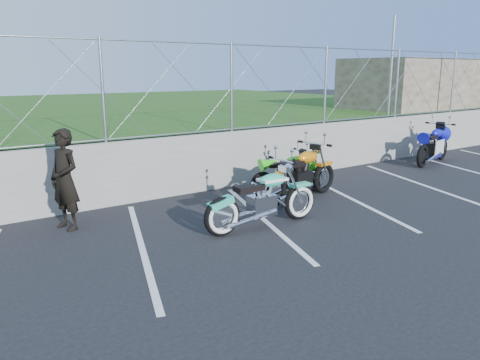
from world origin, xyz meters
TOP-DOWN VIEW (x-y plane):
  - ground at (0.00, 0.00)m, footprint 90.00×90.00m
  - retaining_wall at (0.00, 3.50)m, footprint 30.00×0.22m
  - grass_field at (0.00, 13.50)m, footprint 30.00×20.00m
  - stone_building at (10.50, 5.50)m, footprint 5.00×3.00m
  - chain_link_fence at (0.00, 3.50)m, footprint 28.00×0.03m
  - sign_pole at (7.20, 3.90)m, footprint 0.08×0.08m
  - parking_lines at (1.20, 1.00)m, footprint 18.29×4.31m
  - cruiser_turquoise at (-0.26, 0.63)m, footprint 2.33×0.74m
  - naked_orange at (1.48, 1.60)m, footprint 2.34×0.79m
  - sportbike_green at (1.64, 2.17)m, footprint 1.80×0.64m
  - sportbike_blue at (7.34, 2.32)m, footprint 2.21×0.80m
  - person_standing at (-3.09, 2.52)m, footprint 0.61×0.74m

SIDE VIEW (x-z plane):
  - ground at x=0.00m, z-range 0.00..0.00m
  - parking_lines at x=1.20m, z-range 0.00..0.01m
  - sportbike_green at x=1.64m, z-range -0.07..0.88m
  - cruiser_turquoise at x=-0.26m, z-range -0.11..1.04m
  - sportbike_blue at x=7.34m, z-range -0.08..1.08m
  - naked_orange at x=1.48m, z-range -0.08..1.09m
  - retaining_wall at x=0.00m, z-range 0.00..1.30m
  - grass_field at x=0.00m, z-range 0.00..1.30m
  - person_standing at x=-3.09m, z-range 0.00..1.74m
  - stone_building at x=10.50m, z-range 1.30..3.10m
  - chain_link_fence at x=0.00m, z-range 1.30..3.30m
  - sign_pole at x=7.20m, z-range 1.30..4.30m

